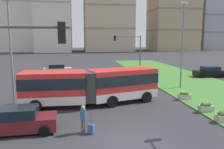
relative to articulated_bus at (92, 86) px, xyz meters
The scene contains 16 objects.
ground_plane 8.14m from the articulated_bus, 77.49° to the right, with size 260.00×260.00×0.00m, color #2D2D33.
grass_median 13.35m from the articulated_bus, ahead, with size 10.00×70.00×0.08m, color #3D752D.
articulated_bus is the anchor object (origin of this frame).
car_black_sedan 21.46m from the articulated_bus, 32.40° to the left, with size 4.42×2.06×1.58m.
car_silver_hatch 18.51m from the articulated_bus, 103.49° to the left, with size 4.55×2.35×1.58m.
car_maroon_sedan 7.33m from the articulated_bus, 131.41° to the right, with size 4.46×2.14×1.58m.
pedestrian_crossing 6.25m from the articulated_bus, 98.71° to the right, with size 0.36×0.53×1.74m.
rolling_suitcase 6.51m from the articulated_bus, 94.43° to the right, with size 0.43×0.38×0.97m.
flower_planter_0 10.49m from the articulated_bus, 33.70° to the right, with size 1.10×0.56×0.74m.
flower_planter_1 9.45m from the articulated_bus, 22.35° to the right, with size 1.10×0.56×0.74m.
flower_planter_2 8.75m from the articulated_bus, ahead, with size 1.10×0.56×0.74m.
traffic_light_far_right 16.00m from the articulated_bus, 64.18° to the left, with size 4.26×0.28×6.09m.
streetlight_left 7.64m from the articulated_bus, 169.92° to the left, with size 0.70×0.28×9.05m.
streetlight_median 12.26m from the articulated_bus, 25.55° to the left, with size 0.70×0.28×9.66m.
apartment_tower_eastcentre 98.08m from the articulated_bus, 62.95° to the left, with size 20.28×17.72×44.83m.
apartment_tower_east 112.63m from the articulated_bus, 53.28° to the left, with size 17.43×14.83×40.23m.
Camera 1 is at (-2.99, -11.90, 5.74)m, focal length 37.14 mm.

